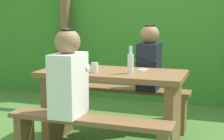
% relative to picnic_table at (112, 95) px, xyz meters
% --- Properties ---
extents(hedge_backdrop, '(6.40, 0.88, 1.69)m').
position_rel_picnic_table_xyz_m(hedge_backdrop, '(0.00, 2.26, 0.34)').
color(hedge_backdrop, '#377C27').
rests_on(hedge_backdrop, ground_plane).
extents(pergola_post_left, '(0.12, 0.12, 2.12)m').
position_rel_picnic_table_xyz_m(pergola_post_left, '(-1.32, 1.66, 0.55)').
color(pergola_post_left, brown).
rests_on(pergola_post_left, ground_plane).
extents(picnic_table, '(1.40, 0.64, 0.75)m').
position_rel_picnic_table_xyz_m(picnic_table, '(0.00, 0.00, 0.00)').
color(picnic_table, brown).
rests_on(picnic_table, ground_plane).
extents(bench_near, '(1.40, 0.24, 0.46)m').
position_rel_picnic_table_xyz_m(bench_near, '(0.00, -0.59, -0.18)').
color(bench_near, brown).
rests_on(bench_near, ground_plane).
extents(bench_far, '(1.40, 0.24, 0.46)m').
position_rel_picnic_table_xyz_m(bench_far, '(0.00, 0.59, -0.18)').
color(bench_far, brown).
rests_on(bench_far, ground_plane).
extents(person_white_shirt, '(0.25, 0.35, 0.72)m').
position_rel_picnic_table_xyz_m(person_white_shirt, '(-0.18, -0.59, 0.28)').
color(person_white_shirt, white).
rests_on(person_white_shirt, bench_near).
extents(person_black_coat, '(0.25, 0.35, 0.72)m').
position_rel_picnic_table_xyz_m(person_black_coat, '(0.23, 0.59, 0.28)').
color(person_black_coat, black).
rests_on(person_black_coat, bench_far).
extents(drinking_glass, '(0.07, 0.07, 0.09)m').
position_rel_picnic_table_xyz_m(drinking_glass, '(-0.13, -0.12, 0.29)').
color(drinking_glass, silver).
rests_on(drinking_glass, picnic_table).
extents(bottle_left, '(0.06, 0.06, 0.26)m').
position_rel_picnic_table_xyz_m(bottle_left, '(0.21, -0.07, 0.34)').
color(bottle_left, silver).
rests_on(bottle_left, picnic_table).
extents(cell_phone, '(0.08, 0.15, 0.01)m').
position_rel_picnic_table_xyz_m(cell_phone, '(0.27, 0.14, 0.25)').
color(cell_phone, silver).
rests_on(cell_phone, picnic_table).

